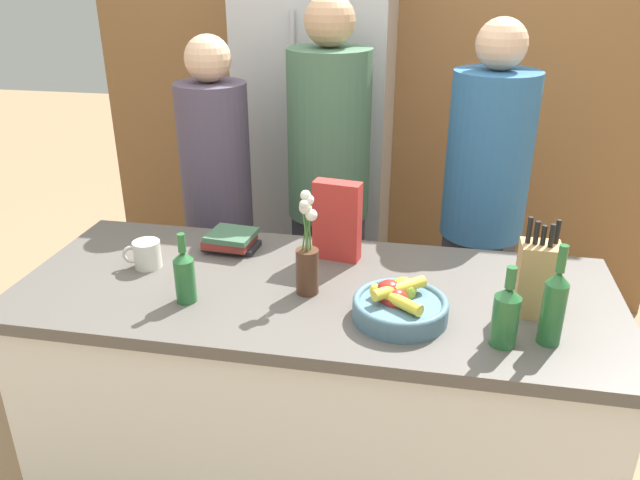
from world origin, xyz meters
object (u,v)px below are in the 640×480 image
object	(u,v)px
person_at_sink	(218,202)
person_in_blue	(329,182)
fruit_bowl	(399,304)
person_in_red_tee	(484,203)
bottle_vinegar	(554,306)
flower_vase	(307,257)
cereal_box	(337,221)
refrigerator	(319,141)
book_stack	(231,240)
bottle_oil	(506,315)
coffee_mug	(146,254)
knife_block	(537,278)
bottle_wine	(185,275)

from	to	relation	value
person_at_sink	person_in_blue	bearing A→B (deg)	-10.76
fruit_bowl	person_in_red_tee	xyz separation A→B (m)	(0.28, 0.90, -0.01)
bottle_vinegar	person_at_sink	distance (m)	1.50
person_at_sink	flower_vase	bearing A→B (deg)	-78.46
person_at_sink	person_in_blue	distance (m)	0.48
fruit_bowl	cereal_box	distance (m)	0.44
bottle_vinegar	person_in_red_tee	size ratio (longest dim) A/B	0.17
refrigerator	flower_vase	size ratio (longest dim) A/B	6.02
person_in_blue	bottle_vinegar	bearing A→B (deg)	-32.67
book_stack	person_at_sink	size ratio (longest dim) A/B	0.12
bottle_vinegar	person_in_red_tee	world-z (taller)	person_in_red_tee
bottle_oil	refrigerator	bearing A→B (deg)	117.29
fruit_bowl	coffee_mug	distance (m)	0.87
cereal_box	bottle_oil	xyz separation A→B (m)	(0.53, -0.44, -0.05)
knife_block	bottle_oil	world-z (taller)	knife_block
refrigerator	person_in_red_tee	bearing A→B (deg)	-35.59
coffee_mug	bottle_vinegar	size ratio (longest dim) A/B	0.44
person_at_sink	person_in_blue	size ratio (longest dim) A/B	0.92
coffee_mug	person_in_blue	world-z (taller)	person_in_blue
bottle_wine	person_in_red_tee	xyz separation A→B (m)	(0.92, 0.93, -0.05)
knife_block	book_stack	world-z (taller)	knife_block
refrigerator	book_stack	bearing A→B (deg)	-95.24
cereal_box	knife_block	bearing A→B (deg)	-22.54
fruit_bowl	person_in_red_tee	world-z (taller)	person_in_red_tee
refrigerator	bottle_oil	world-z (taller)	refrigerator
bottle_vinegar	knife_block	bearing A→B (deg)	99.50
knife_block	person_in_blue	xyz separation A→B (m)	(-0.75, 0.82, -0.04)
book_stack	bottle_wine	xyz separation A→B (m)	(-0.01, -0.38, 0.05)
cereal_box	person_in_red_tee	distance (m)	0.76
knife_block	coffee_mug	bearing A→B (deg)	176.83
flower_vase	book_stack	xyz separation A→B (m)	(-0.33, 0.26, -0.09)
fruit_bowl	cereal_box	size ratio (longest dim) A/B	0.99
knife_block	person_in_red_tee	bearing A→B (deg)	97.30
fruit_bowl	bottle_vinegar	distance (m)	0.42
flower_vase	bottle_oil	world-z (taller)	flower_vase
refrigerator	flower_vase	bearing A→B (deg)	-80.46
flower_vase	person_at_sink	xyz separation A→B (m)	(-0.54, 0.70, -0.12)
flower_vase	bottle_oil	size ratio (longest dim) A/B	1.43
bottle_wine	person_in_red_tee	size ratio (longest dim) A/B	0.13
fruit_bowl	person_at_sink	world-z (taller)	person_at_sink
cereal_box	book_stack	xyz separation A→B (m)	(-0.38, -0.00, -0.10)
flower_vase	person_in_red_tee	size ratio (longest dim) A/B	0.20
cereal_box	coffee_mug	bearing A→B (deg)	-162.84
knife_block	coffee_mug	distance (m)	1.24
refrigerator	bottle_vinegar	bearing A→B (deg)	-58.73
flower_vase	bottle_vinegar	xyz separation A→B (m)	(0.70, -0.15, -0.01)
knife_block	cereal_box	distance (m)	0.67
cereal_box	bottle_oil	world-z (taller)	cereal_box
fruit_bowl	flower_vase	bearing A→B (deg)	161.69
bottle_wine	book_stack	bearing A→B (deg)	87.80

